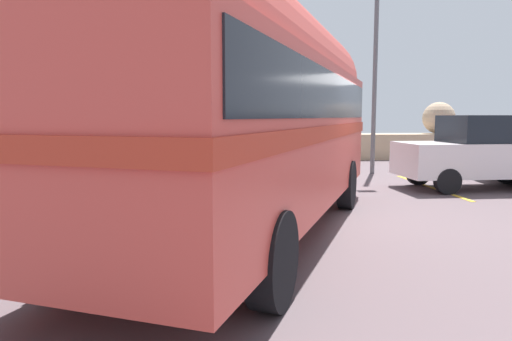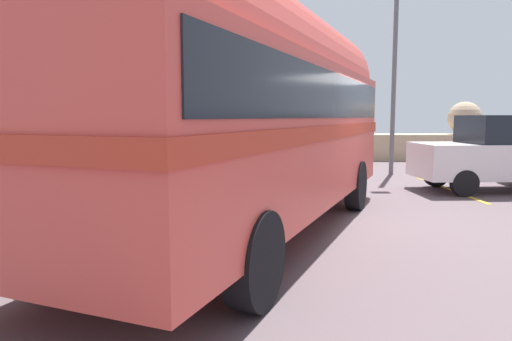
{
  "view_description": "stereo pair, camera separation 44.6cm",
  "coord_description": "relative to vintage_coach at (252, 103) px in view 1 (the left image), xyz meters",
  "views": [
    {
      "loc": [
        -1.94,
        -8.28,
        1.85
      ],
      "look_at": [
        -1.48,
        -1.18,
        1.03
      ],
      "focal_mm": 32.79,
      "sensor_mm": 36.0,
      "label": 1
    },
    {
      "loc": [
        -1.5,
        -8.29,
        1.85
      ],
      "look_at": [
        -1.48,
        -1.18,
        1.03
      ],
      "focal_mm": 32.79,
      "sensor_mm": 36.0,
      "label": 2
    }
  ],
  "objects": [
    {
      "name": "vintage_coach",
      "position": [
        0.0,
        0.0,
        0.0
      ],
      "size": [
        5.48,
        8.85,
        3.7
      ],
      "rotation": [
        0.0,
        0.0,
        -0.39
      ],
      "color": "black",
      "rests_on": "ground"
    },
    {
      "name": "lamp_post",
      "position": [
        4.31,
        7.56,
        2.05
      ],
      "size": [
        0.53,
        1.03,
        7.37
      ],
      "color": "#5B5B60",
      "rests_on": "ground"
    },
    {
      "name": "ground",
      "position": [
        1.54,
        1.18,
        -2.04
      ],
      "size": [
        32.0,
        26.0,
        0.02
      ],
      "color": "#5B4C50"
    },
    {
      "name": "breakwater",
      "position": [
        1.63,
        12.98,
        -1.34
      ],
      "size": [
        31.36,
        1.93,
        2.48
      ],
      "color": "tan",
      "rests_on": "ground"
    },
    {
      "name": "parked_car_nearest",
      "position": [
        6.12,
        4.31,
        -1.08
      ],
      "size": [
        4.17,
        1.89,
        1.86
      ],
      "rotation": [
        0.0,
        0.0,
        1.62
      ],
      "color": "black",
      "rests_on": "ground"
    }
  ]
}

